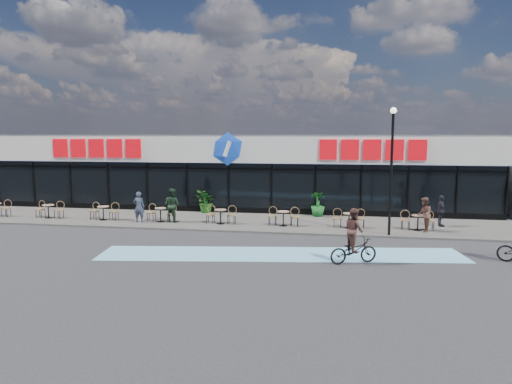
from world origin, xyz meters
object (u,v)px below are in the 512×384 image
pedestrian_a (424,215)px  pedestrian_b (441,211)px  patron_left (139,207)px  potted_plant_mid (205,202)px  cyclist_a (354,242)px  patron_right (172,205)px  potted_plant_right (318,204)px  lamp_post (392,161)px  potted_plant_left (205,202)px

pedestrian_a → pedestrian_b: (1.07, 1.43, -0.04)m
pedestrian_a → pedestrian_b: 1.78m
patron_left → potted_plant_mid: bearing=-128.5°
pedestrian_b → cyclist_a: 8.34m
potted_plant_mid → patron_left: size_ratio=0.74×
pedestrian_a → cyclist_a: 6.56m
potted_plant_mid → patron_right: (-0.92, -3.02, 0.28)m
cyclist_a → potted_plant_right: bearing=100.0°
lamp_post → cyclist_a: lamp_post is taller
patron_right → potted_plant_left: bearing=-89.5°
patron_right → pedestrian_b: patron_right is taller
potted_plant_left → pedestrian_a: 12.01m
potted_plant_right → patron_right: 7.96m
patron_left → cyclist_a: 12.00m
lamp_post → patron_left: 12.70m
pedestrian_a → cyclist_a: cyclist_a is taller
lamp_post → potted_plant_right: bearing=128.2°
lamp_post → potted_plant_left: 11.10m
lamp_post → potted_plant_mid: bearing=155.9°
lamp_post → cyclist_a: size_ratio=2.83×
pedestrian_a → potted_plant_mid: bearing=-99.0°
potted_plant_right → patron_left: size_ratio=0.85×
potted_plant_mid → patron_left: bearing=-126.5°
patron_right → pedestrian_b: 13.55m
potted_plant_left → pedestrian_a: (11.52, -3.39, 0.18)m
potted_plant_left → potted_plant_mid: size_ratio=1.07×
potted_plant_right → pedestrian_b: size_ratio=0.88×
pedestrian_b → cyclist_a: size_ratio=0.77×
potted_plant_right → pedestrian_a: size_ratio=0.84×
potted_plant_mid → patron_right: bearing=-107.0°
lamp_post → pedestrian_a: bearing=29.9°
patron_left → cyclist_a: bearing=150.3°
lamp_post → potted_plant_mid: size_ratio=4.81×
patron_left → pedestrian_b: bearing=-176.7°
potted_plant_mid → potted_plant_right: bearing=-1.5°
lamp_post → patron_right: 11.14m
potted_plant_mid → lamp_post: bearing=-24.1°
potted_plant_mid → pedestrian_b: (12.59, -2.02, 0.18)m
potted_plant_right → patron_left: patron_left is taller
potted_plant_left → cyclist_a: bearing=-48.0°
potted_plant_left → patron_left: (-2.56, -3.39, 0.17)m
potted_plant_left → pedestrian_b: (12.58, -1.96, 0.14)m
lamp_post → patron_left: (-12.40, 0.96, -2.54)m
lamp_post → patron_right: bearing=172.6°
potted_plant_mid → potted_plant_right: (6.51, -0.17, 0.09)m
potted_plant_mid → cyclist_a: 12.11m
potted_plant_right → pedestrian_b: bearing=-17.0°
potted_plant_right → pedestrian_a: pedestrian_a is taller
lamp_post → potted_plant_mid: lamp_post is taller
lamp_post → patron_right: (-10.77, 1.39, -2.47)m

